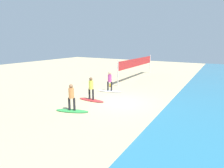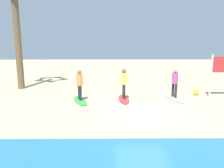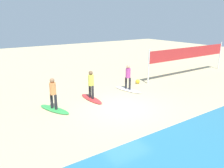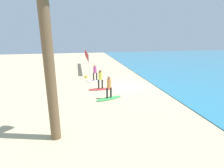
# 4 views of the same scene
# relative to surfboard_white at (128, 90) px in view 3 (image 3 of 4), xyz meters

# --- Properties ---
(ground_plane) EXTENTS (60.00, 60.00, 0.00)m
(ground_plane) POSITION_rel_surfboard_white_xyz_m (2.11, 2.25, -0.04)
(ground_plane) COLOR #CCB789
(surfboard_white) EXTENTS (1.01, 2.17, 0.09)m
(surfboard_white) POSITION_rel_surfboard_white_xyz_m (0.00, 0.00, 0.00)
(surfboard_white) COLOR white
(surfboard_white) RESTS_ON ground
(surfer_white) EXTENTS (0.32, 0.45, 1.64)m
(surfer_white) POSITION_rel_surfboard_white_xyz_m (0.00, 0.00, 0.99)
(surfer_white) COLOR #232328
(surfer_white) RESTS_ON surfboard_white
(surfboard_red) EXTENTS (0.61, 2.11, 0.09)m
(surfboard_red) POSITION_rel_surfboard_white_xyz_m (2.85, 0.16, 0.00)
(surfboard_red) COLOR red
(surfboard_red) RESTS_ON ground
(surfer_red) EXTENTS (0.32, 0.46, 1.64)m
(surfer_red) POSITION_rel_surfboard_white_xyz_m (2.85, 0.16, 0.99)
(surfer_red) COLOR #232328
(surfer_red) RESTS_ON surfboard_red
(surfboard_green) EXTENTS (1.25, 2.16, 0.09)m
(surfboard_green) POSITION_rel_surfboard_white_xyz_m (5.25, 0.47, 0.00)
(surfboard_green) COLOR green
(surfboard_green) RESTS_ON ground
(surfer_green) EXTENTS (0.32, 0.44, 1.64)m
(surfer_green) POSITION_rel_surfboard_white_xyz_m (5.25, 0.47, 0.99)
(surfer_green) COLOR #232328
(surfer_green) RESTS_ON surfboard_green
(volleyball_net) EXTENTS (9.10, 0.13, 2.50)m
(volleyball_net) POSITION_rel_surfboard_white_xyz_m (-6.70, -0.41, 1.74)
(volleyball_net) COLOR silver
(volleyball_net) RESTS_ON ground
(beach_ball) EXTENTS (0.32, 0.32, 0.32)m
(beach_ball) POSITION_rel_surfboard_white_xyz_m (-1.59, -0.84, 0.12)
(beach_ball) COLOR yellow
(beach_ball) RESTS_ON ground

